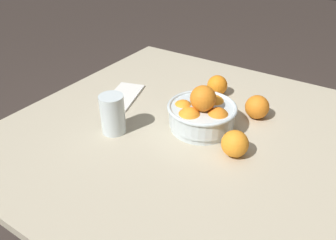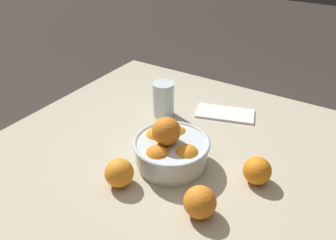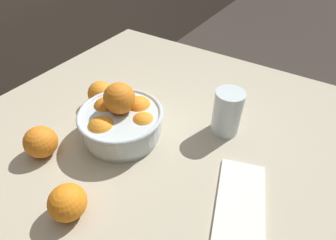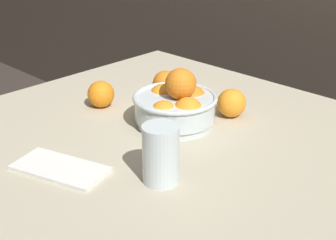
{
  "view_description": "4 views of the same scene",
  "coord_description": "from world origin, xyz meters",
  "px_view_note": "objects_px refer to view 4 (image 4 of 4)",
  "views": [
    {
      "loc": [
        0.8,
        0.47,
        1.36
      ],
      "look_at": [
        0.05,
        -0.01,
        0.79
      ],
      "focal_mm": 35.0,
      "sensor_mm": 36.0,
      "label": 1
    },
    {
      "loc": [
        -0.43,
        0.73,
        1.39
      ],
      "look_at": [
        0.06,
        -0.05,
        0.81
      ],
      "focal_mm": 35.0,
      "sensor_mm": 36.0,
      "label": 2
    },
    {
      "loc": [
        -0.41,
        -0.33,
        1.27
      ],
      "look_at": [
        0.05,
        -0.03,
        0.79
      ],
      "focal_mm": 28.0,
      "sensor_mm": 36.0,
      "label": 3
    },
    {
      "loc": [
        0.76,
        -0.78,
        1.29
      ],
      "look_at": [
        0.04,
        -0.03,
        0.82
      ],
      "focal_mm": 50.0,
      "sensor_mm": 36.0,
      "label": 4
    }
  ],
  "objects_px": {
    "orange_loose_front": "(232,103)",
    "orange_loose_near_bowl": "(166,84)",
    "fruit_bowl": "(176,106)",
    "juice_glass": "(161,157)",
    "orange_loose_aside": "(101,94)"
  },
  "relations": [
    {
      "from": "fruit_bowl",
      "to": "orange_loose_front",
      "type": "relative_size",
      "value": 2.81
    },
    {
      "from": "fruit_bowl",
      "to": "orange_loose_front",
      "type": "xyz_separation_m",
      "value": [
        0.07,
        0.15,
        -0.02
      ]
    },
    {
      "from": "juice_glass",
      "to": "orange_loose_aside",
      "type": "distance_m",
      "value": 0.45
    },
    {
      "from": "orange_loose_front",
      "to": "orange_loose_aside",
      "type": "relative_size",
      "value": 1.03
    },
    {
      "from": "orange_loose_near_bowl",
      "to": "orange_loose_front",
      "type": "distance_m",
      "value": 0.24
    },
    {
      "from": "fruit_bowl",
      "to": "orange_loose_front",
      "type": "bearing_deg",
      "value": 63.88
    },
    {
      "from": "fruit_bowl",
      "to": "orange_loose_near_bowl",
      "type": "relative_size",
      "value": 2.75
    },
    {
      "from": "orange_loose_front",
      "to": "orange_loose_near_bowl",
      "type": "bearing_deg",
      "value": -175.29
    },
    {
      "from": "fruit_bowl",
      "to": "orange_loose_near_bowl",
      "type": "bearing_deg",
      "value": 141.89
    },
    {
      "from": "fruit_bowl",
      "to": "orange_loose_near_bowl",
      "type": "height_order",
      "value": "fruit_bowl"
    },
    {
      "from": "orange_loose_near_bowl",
      "to": "orange_loose_front",
      "type": "height_order",
      "value": "orange_loose_near_bowl"
    },
    {
      "from": "fruit_bowl",
      "to": "orange_loose_near_bowl",
      "type": "distance_m",
      "value": 0.21
    },
    {
      "from": "orange_loose_aside",
      "to": "juice_glass",
      "type": "bearing_deg",
      "value": -22.21
    },
    {
      "from": "fruit_bowl",
      "to": "juice_glass",
      "type": "bearing_deg",
      "value": -53.43
    },
    {
      "from": "orange_loose_near_bowl",
      "to": "orange_loose_aside",
      "type": "relative_size",
      "value": 1.05
    }
  ]
}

